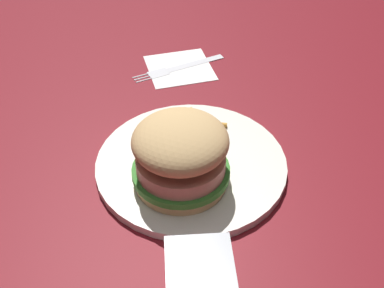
{
  "coord_description": "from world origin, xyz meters",
  "views": [
    {
      "loc": [
        0.45,
        -0.11,
        0.46
      ],
      "look_at": [
        -0.02,
        0.0,
        0.04
      ],
      "focal_mm": 45.24,
      "sensor_mm": 36.0,
      "label": 1
    }
  ],
  "objects_px": {
    "fries_pile": "(189,128)",
    "napkin": "(180,68)",
    "fork": "(179,67)",
    "plate": "(192,164)",
    "sandwich": "(181,154)"
  },
  "relations": [
    {
      "from": "napkin",
      "to": "fries_pile",
      "type": "bearing_deg",
      "value": -8.17
    },
    {
      "from": "fries_pile",
      "to": "napkin",
      "type": "distance_m",
      "value": 0.19
    },
    {
      "from": "plate",
      "to": "sandwich",
      "type": "height_order",
      "value": "sandwich"
    },
    {
      "from": "sandwich",
      "to": "fries_pile",
      "type": "xyz_separation_m",
      "value": [
        -0.1,
        0.03,
        -0.04
      ]
    },
    {
      "from": "sandwich",
      "to": "fries_pile",
      "type": "height_order",
      "value": "sandwich"
    },
    {
      "from": "fries_pile",
      "to": "fork",
      "type": "height_order",
      "value": "fries_pile"
    },
    {
      "from": "sandwich",
      "to": "plate",
      "type": "bearing_deg",
      "value": 146.52
    },
    {
      "from": "fork",
      "to": "fries_pile",
      "type": "bearing_deg",
      "value": -7.72
    },
    {
      "from": "fries_pile",
      "to": "napkin",
      "type": "height_order",
      "value": "fries_pile"
    },
    {
      "from": "napkin",
      "to": "fork",
      "type": "distance_m",
      "value": 0.0
    },
    {
      "from": "sandwich",
      "to": "fork",
      "type": "height_order",
      "value": "sandwich"
    },
    {
      "from": "fries_pile",
      "to": "fork",
      "type": "distance_m",
      "value": 0.19
    },
    {
      "from": "napkin",
      "to": "sandwich",
      "type": "bearing_deg",
      "value": -12.06
    },
    {
      "from": "plate",
      "to": "fork",
      "type": "xyz_separation_m",
      "value": [
        -0.25,
        0.04,
        -0.0
      ]
    },
    {
      "from": "plate",
      "to": "napkin",
      "type": "xyz_separation_m",
      "value": [
        -0.25,
        0.04,
        -0.01
      ]
    }
  ]
}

